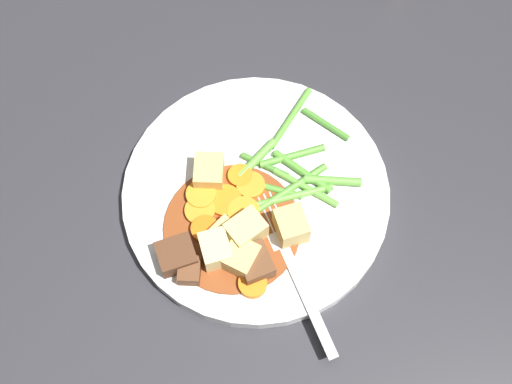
{
  "coord_description": "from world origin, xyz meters",
  "views": [
    {
      "loc": [
        0.21,
        0.2,
        0.68
      ],
      "look_at": [
        0.0,
        0.0,
        0.02
      ],
      "focal_mm": 50.51,
      "sensor_mm": 36.0,
      "label": 1
    }
  ],
  "objects_px": {
    "potato_chunk_2": "(246,231)",
    "meat_chunk_0": "(255,263)",
    "carrot_slice_3": "(250,186)",
    "meat_chunk_2": "(189,271)",
    "carrot_slice_0": "(253,284)",
    "potato_chunk_4": "(291,226)",
    "potato_chunk_5": "(216,250)",
    "carrot_slice_5": "(225,201)",
    "potato_chunk_3": "(241,258)",
    "carrot_slice_2": "(200,211)",
    "carrot_slice_4": "(201,195)",
    "carrot_slice_7": "(205,230)",
    "dinner_plate": "(256,195)",
    "fork": "(293,267)",
    "potato_chunk_1": "(209,172)",
    "carrot_slice_1": "(244,212)",
    "carrot_slice_6": "(240,177)",
    "meat_chunk_1": "(177,255)",
    "potato_chunk_0": "(225,234)"
  },
  "relations": [
    {
      "from": "meat_chunk_0",
      "to": "meat_chunk_1",
      "type": "height_order",
      "value": "meat_chunk_0"
    },
    {
      "from": "carrot_slice_4",
      "to": "fork",
      "type": "height_order",
      "value": "carrot_slice_4"
    },
    {
      "from": "potato_chunk_4",
      "to": "carrot_slice_0",
      "type": "bearing_deg",
      "value": 9.64
    },
    {
      "from": "carrot_slice_7",
      "to": "potato_chunk_2",
      "type": "height_order",
      "value": "potato_chunk_2"
    },
    {
      "from": "carrot_slice_6",
      "to": "meat_chunk_2",
      "type": "height_order",
      "value": "meat_chunk_2"
    },
    {
      "from": "carrot_slice_4",
      "to": "fork",
      "type": "relative_size",
      "value": 0.18
    },
    {
      "from": "carrot_slice_1",
      "to": "potato_chunk_4",
      "type": "height_order",
      "value": "potato_chunk_4"
    },
    {
      "from": "potato_chunk_5",
      "to": "potato_chunk_2",
      "type": "bearing_deg",
      "value": 167.3
    },
    {
      "from": "carrot_slice_5",
      "to": "meat_chunk_2",
      "type": "xyz_separation_m",
      "value": [
        0.08,
        0.03,
        0.0
      ]
    },
    {
      "from": "carrot_slice_2",
      "to": "potato_chunk_5",
      "type": "xyz_separation_m",
      "value": [
        0.02,
        0.04,
        0.01
      ]
    },
    {
      "from": "potato_chunk_5",
      "to": "potato_chunk_1",
      "type": "bearing_deg",
      "value": -130.32
    },
    {
      "from": "potato_chunk_2",
      "to": "carrot_slice_5",
      "type": "bearing_deg",
      "value": -105.8
    },
    {
      "from": "carrot_slice_2",
      "to": "carrot_slice_4",
      "type": "xyz_separation_m",
      "value": [
        -0.01,
        -0.01,
        0.0
      ]
    },
    {
      "from": "fork",
      "to": "potato_chunk_3",
      "type": "bearing_deg",
      "value": -53.07
    },
    {
      "from": "carrot_slice_3",
      "to": "potato_chunk_0",
      "type": "xyz_separation_m",
      "value": [
        0.05,
        0.02,
        0.01
      ]
    },
    {
      "from": "carrot_slice_6",
      "to": "potato_chunk_5",
      "type": "relative_size",
      "value": 0.77
    },
    {
      "from": "meat_chunk_1",
      "to": "potato_chunk_4",
      "type": "bearing_deg",
      "value": 148.21
    },
    {
      "from": "carrot_slice_3",
      "to": "meat_chunk_0",
      "type": "relative_size",
      "value": 0.84
    },
    {
      "from": "carrot_slice_2",
      "to": "carrot_slice_5",
      "type": "distance_m",
      "value": 0.03
    },
    {
      "from": "potato_chunk_1",
      "to": "carrot_slice_1",
      "type": "bearing_deg",
      "value": 84.98
    },
    {
      "from": "carrot_slice_2",
      "to": "carrot_slice_7",
      "type": "distance_m",
      "value": 0.02
    },
    {
      "from": "carrot_slice_5",
      "to": "meat_chunk_2",
      "type": "height_order",
      "value": "meat_chunk_2"
    },
    {
      "from": "carrot_slice_0",
      "to": "carrot_slice_4",
      "type": "distance_m",
      "value": 0.1
    },
    {
      "from": "carrot_slice_0",
      "to": "potato_chunk_4",
      "type": "bearing_deg",
      "value": -170.36
    },
    {
      "from": "carrot_slice_2",
      "to": "carrot_slice_6",
      "type": "bearing_deg",
      "value": 177.86
    },
    {
      "from": "potato_chunk_4",
      "to": "potato_chunk_5",
      "type": "bearing_deg",
      "value": -27.87
    },
    {
      "from": "potato_chunk_3",
      "to": "meat_chunk_0",
      "type": "bearing_deg",
      "value": 113.47
    },
    {
      "from": "dinner_plate",
      "to": "potato_chunk_3",
      "type": "xyz_separation_m",
      "value": [
        0.06,
        0.04,
        0.02
      ]
    },
    {
      "from": "dinner_plate",
      "to": "carrot_slice_7",
      "type": "relative_size",
      "value": 9.69
    },
    {
      "from": "potato_chunk_5",
      "to": "meat_chunk_2",
      "type": "height_order",
      "value": "potato_chunk_5"
    },
    {
      "from": "potato_chunk_5",
      "to": "fork",
      "type": "relative_size",
      "value": 0.19
    },
    {
      "from": "carrot_slice_3",
      "to": "meat_chunk_2",
      "type": "relative_size",
      "value": 1.13
    },
    {
      "from": "carrot_slice_3",
      "to": "fork",
      "type": "distance_m",
      "value": 0.09
    },
    {
      "from": "potato_chunk_4",
      "to": "meat_chunk_2",
      "type": "distance_m",
      "value": 0.11
    },
    {
      "from": "carrot_slice_0",
      "to": "fork",
      "type": "relative_size",
      "value": 0.16
    },
    {
      "from": "carrot_slice_5",
      "to": "potato_chunk_3",
      "type": "xyz_separation_m",
      "value": [
        0.03,
        0.05,
        0.01
      ]
    },
    {
      "from": "potato_chunk_3",
      "to": "meat_chunk_0",
      "type": "relative_size",
      "value": 0.91
    },
    {
      "from": "carrot_slice_0",
      "to": "carrot_slice_2",
      "type": "xyz_separation_m",
      "value": [
        -0.02,
        -0.09,
        -0.0
      ]
    },
    {
      "from": "dinner_plate",
      "to": "carrot_slice_5",
      "type": "distance_m",
      "value": 0.04
    },
    {
      "from": "carrot_slice_1",
      "to": "fork",
      "type": "distance_m",
      "value": 0.07
    },
    {
      "from": "potato_chunk_2",
      "to": "meat_chunk_0",
      "type": "height_order",
      "value": "potato_chunk_2"
    },
    {
      "from": "dinner_plate",
      "to": "carrot_slice_1",
      "type": "bearing_deg",
      "value": 16.65
    },
    {
      "from": "dinner_plate",
      "to": "potato_chunk_1",
      "type": "bearing_deg",
      "value": -64.83
    },
    {
      "from": "carrot_slice_4",
      "to": "meat_chunk_2",
      "type": "relative_size",
      "value": 1.18
    },
    {
      "from": "carrot_slice_0",
      "to": "carrot_slice_4",
      "type": "relative_size",
      "value": 0.92
    },
    {
      "from": "carrot_slice_3",
      "to": "fork",
      "type": "bearing_deg",
      "value": 70.24
    },
    {
      "from": "carrot_slice_3",
      "to": "potato_chunk_4",
      "type": "distance_m",
      "value": 0.06
    },
    {
      "from": "carrot_slice_0",
      "to": "carrot_slice_5",
      "type": "xyz_separation_m",
      "value": [
        -0.04,
        -0.08,
        -0.0
      ]
    },
    {
      "from": "meat_chunk_2",
      "to": "potato_chunk_0",
      "type": "bearing_deg",
      "value": -177.87
    },
    {
      "from": "carrot_slice_3",
      "to": "potato_chunk_2",
      "type": "xyz_separation_m",
      "value": [
        0.04,
        0.03,
        0.01
      ]
    }
  ]
}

